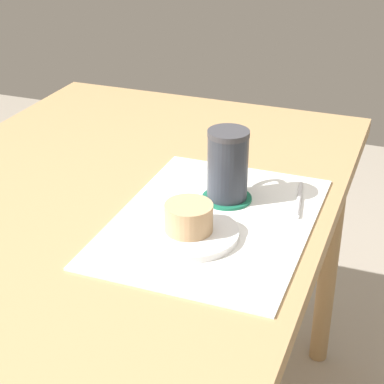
% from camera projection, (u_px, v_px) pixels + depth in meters
% --- Properties ---
extents(dining_table, '(1.25, 0.82, 0.71)m').
position_uv_depth(dining_table, '(99.00, 240.00, 1.19)').
color(dining_table, tan).
rests_on(dining_table, ground_plane).
extents(placemat, '(0.45, 0.33, 0.00)m').
position_uv_depth(placemat, '(214.00, 220.00, 1.10)').
color(placemat, white).
rests_on(placemat, dining_table).
extents(pastry_plate, '(0.17, 0.17, 0.01)m').
position_uv_depth(pastry_plate, '(189.00, 233.00, 1.05)').
color(pastry_plate, white).
rests_on(pastry_plate, placemat).
extents(pastry, '(0.08, 0.08, 0.05)m').
position_uv_depth(pastry, '(189.00, 217.00, 1.04)').
color(pastry, tan).
rests_on(pastry, pastry_plate).
extents(coffee_coaster, '(0.09, 0.09, 0.00)m').
position_uv_depth(coffee_coaster, '(227.00, 198.00, 1.17)').
color(coffee_coaster, '#196B4C').
rests_on(coffee_coaster, placemat).
extents(coffee_mug, '(0.11, 0.07, 0.13)m').
position_uv_depth(coffee_mug, '(228.00, 164.00, 1.14)').
color(coffee_mug, '#2D333D').
rests_on(coffee_mug, coffee_coaster).
extents(teaspoon, '(0.13, 0.03, 0.01)m').
position_uv_depth(teaspoon, '(299.00, 200.00, 1.16)').
color(teaspoon, silver).
rests_on(teaspoon, placemat).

